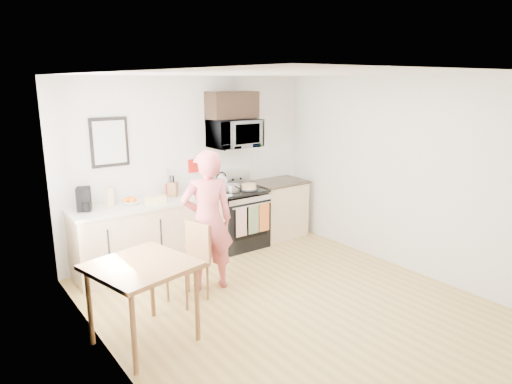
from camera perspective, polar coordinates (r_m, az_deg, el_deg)
floor at (r=5.46m, az=4.23°, el=-13.93°), size 4.60×4.60×0.00m
back_wall at (r=6.86m, az=-8.13°, el=3.25°), size 4.00×0.04×2.60m
front_wall at (r=3.66m, az=28.84°, el=-7.76°), size 4.00×0.04×2.60m
left_wall at (r=4.04m, az=-17.69°, el=-4.75°), size 0.04×4.60×2.60m
right_wall at (r=6.45m, az=18.11°, el=2.03°), size 0.04×4.60×2.60m
ceiling at (r=4.84m, az=4.79°, el=14.47°), size 4.00×4.60×0.04m
window at (r=4.72m, az=-20.65°, el=0.82°), size 0.06×1.40×1.50m
cabinet_left at (r=6.48m, az=-12.86°, el=-5.38°), size 2.10×0.60×0.90m
countertop_left at (r=6.35m, az=-13.09°, el=-1.36°), size 2.14×0.64×0.04m
cabinet_right at (r=7.58m, az=2.74°, el=-2.22°), size 0.84×0.60×0.90m
countertop_right at (r=7.47m, az=2.78°, el=1.25°), size 0.88×0.64×0.04m
range at (r=7.11m, az=-2.16°, el=-3.42°), size 0.76×0.70×1.16m
microwave at (r=6.93m, az=-2.75°, el=7.31°), size 0.76×0.51×0.42m
upper_cabinet at (r=6.93m, az=-3.00°, el=10.80°), size 0.76×0.35×0.40m
wall_art at (r=6.30m, az=-17.85°, el=5.94°), size 0.50×0.04×0.65m
wall_trivet at (r=6.87m, az=-7.70°, el=3.28°), size 0.20×0.02×0.20m
person at (r=5.59m, az=-6.08°, el=-3.60°), size 0.73×0.59×1.75m
dining_table at (r=4.58m, az=-14.10°, el=-9.79°), size 0.93×0.93×0.83m
chair at (r=5.46m, az=-7.67°, el=-7.19°), size 0.51×0.48×0.93m
knife_block at (r=6.54m, az=-10.37°, el=0.34°), size 0.16×0.16×0.21m
utensil_crock at (r=6.65m, az=-10.71°, el=0.95°), size 0.12×0.12×0.37m
fruit_bowl at (r=6.26m, az=-15.41°, el=-1.13°), size 0.24×0.24×0.10m
milk_carton at (r=6.26m, az=-17.94°, el=-0.57°), size 0.11×0.11×0.24m
coffee_maker at (r=6.12m, az=-20.69°, el=-0.92°), size 0.23×0.27×0.29m
bread_bag at (r=6.22m, az=-12.51°, el=-0.95°), size 0.30×0.17×0.10m
cake at (r=6.89m, az=-0.91°, el=0.62°), size 0.28×0.28×0.09m
kettle at (r=6.99m, az=-4.36°, el=1.34°), size 0.21×0.21×0.26m
pot at (r=6.80m, az=-2.93°, el=0.51°), size 0.21×0.36×0.11m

